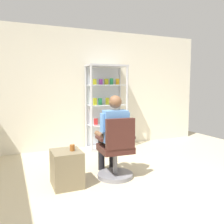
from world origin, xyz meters
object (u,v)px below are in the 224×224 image
at_px(office_chair, 116,154).
at_px(seated_shopkeeper, 113,131).
at_px(storage_crate, 67,168).
at_px(tea_glass, 72,148).
at_px(display_cabinet_main, 106,106).

height_order(office_chair, seated_shopkeeper, seated_shopkeeper).
xyz_separation_m(office_chair, seated_shopkeeper, (0.01, 0.16, 0.32)).
relative_size(office_chair, storage_crate, 1.87).
xyz_separation_m(office_chair, tea_glass, (-0.69, -0.00, 0.16)).
xyz_separation_m(office_chair, storage_crate, (-0.77, 0.03, -0.14)).
height_order(seated_shopkeeper, storage_crate, seated_shopkeeper).
xyz_separation_m(display_cabinet_main, tea_glass, (-1.24, -1.85, -0.41)).
bearing_deg(storage_crate, tea_glass, -22.45).
bearing_deg(display_cabinet_main, seated_shopkeeper, -107.92).
xyz_separation_m(display_cabinet_main, storage_crate, (-1.32, -1.81, -0.71)).
distance_m(office_chair, tea_glass, 0.71).
height_order(display_cabinet_main, office_chair, display_cabinet_main).
xyz_separation_m(display_cabinet_main, seated_shopkeeper, (-0.54, -1.68, -0.25)).
bearing_deg(tea_glass, seated_shopkeeper, 13.42).
bearing_deg(storage_crate, office_chair, -2.16).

